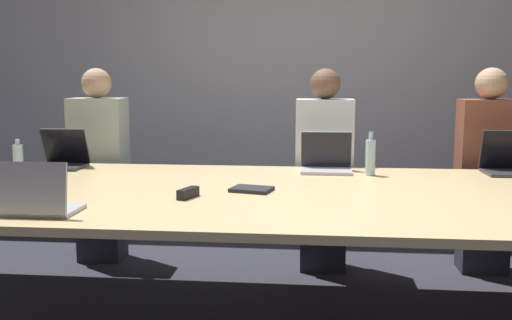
{
  "coord_description": "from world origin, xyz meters",
  "views": [
    {
      "loc": [
        0.1,
        -2.98,
        1.37
      ],
      "look_at": [
        -0.22,
        0.1,
        0.93
      ],
      "focal_mm": 40.0,
      "sensor_mm": 36.0,
      "label": 1
    }
  ],
  "objects_px": {
    "person_far_right": "(486,174)",
    "laptop_near_left": "(34,199)",
    "stapler": "(188,193)",
    "laptop_far_center": "(326,160)",
    "person_far_center": "(324,173)",
    "laptop_far_left": "(63,156)",
    "laptop_far_right": "(512,161)",
    "bottle_far_center": "(370,157)",
    "person_far_left": "(100,168)",
    "bottle_far_left": "(18,157)"
  },
  "relations": [
    {
      "from": "person_far_center",
      "to": "stapler",
      "type": "height_order",
      "value": "person_far_center"
    },
    {
      "from": "person_far_center",
      "to": "laptop_far_left",
      "type": "bearing_deg",
      "value": -167.49
    },
    {
      "from": "bottle_far_center",
      "to": "person_far_right",
      "type": "bearing_deg",
      "value": 33.31
    },
    {
      "from": "person_far_left",
      "to": "laptop_far_left",
      "type": "bearing_deg",
      "value": -100.44
    },
    {
      "from": "bottle_far_center",
      "to": "laptop_far_left",
      "type": "xyz_separation_m",
      "value": [
        -2.02,
        0.11,
        -0.04
      ]
    },
    {
      "from": "laptop_far_center",
      "to": "laptop_near_left",
      "type": "height_order",
      "value": "laptop_far_center"
    },
    {
      "from": "person_far_center",
      "to": "person_far_right",
      "type": "relative_size",
      "value": 1.0
    },
    {
      "from": "bottle_far_center",
      "to": "bottle_far_left",
      "type": "xyz_separation_m",
      "value": [
        -2.25,
        -0.06,
        -0.03
      ]
    },
    {
      "from": "laptop_far_left",
      "to": "person_far_left",
      "type": "distance_m",
      "value": 0.47
    },
    {
      "from": "laptop_far_center",
      "to": "bottle_far_center",
      "type": "distance_m",
      "value": 0.3
    },
    {
      "from": "bottle_far_center",
      "to": "bottle_far_left",
      "type": "bearing_deg",
      "value": -178.41
    },
    {
      "from": "bottle_far_left",
      "to": "laptop_near_left",
      "type": "bearing_deg",
      "value": -58.93
    },
    {
      "from": "person_far_center",
      "to": "laptop_far_right",
      "type": "bearing_deg",
      "value": -15.93
    },
    {
      "from": "person_far_right",
      "to": "bottle_far_left",
      "type": "bearing_deg",
      "value": -168.57
    },
    {
      "from": "laptop_far_center",
      "to": "bottle_far_left",
      "type": "relative_size",
      "value": 1.58
    },
    {
      "from": "person_far_center",
      "to": "stapler",
      "type": "bearing_deg",
      "value": -118.83
    },
    {
      "from": "person_far_left",
      "to": "laptop_near_left",
      "type": "height_order",
      "value": "person_far_left"
    },
    {
      "from": "laptop_far_right",
      "to": "person_far_right",
      "type": "bearing_deg",
      "value": 94.78
    },
    {
      "from": "laptop_far_left",
      "to": "bottle_far_center",
      "type": "bearing_deg",
      "value": -3.02
    },
    {
      "from": "bottle_far_left",
      "to": "stapler",
      "type": "bearing_deg",
      "value": -29.12
    },
    {
      "from": "bottle_far_left",
      "to": "laptop_far_left",
      "type": "bearing_deg",
      "value": 37.11
    },
    {
      "from": "person_far_left",
      "to": "bottle_far_left",
      "type": "relative_size",
      "value": 6.97
    },
    {
      "from": "laptop_far_center",
      "to": "person_far_center",
      "type": "height_order",
      "value": "person_far_center"
    },
    {
      "from": "bottle_far_left",
      "to": "laptop_near_left",
      "type": "distance_m",
      "value": 1.32
    },
    {
      "from": "laptop_far_right",
      "to": "laptop_near_left",
      "type": "relative_size",
      "value": 1.03
    },
    {
      "from": "laptop_far_left",
      "to": "stapler",
      "type": "height_order",
      "value": "laptop_far_left"
    },
    {
      "from": "bottle_far_center",
      "to": "laptop_far_left",
      "type": "distance_m",
      "value": 2.03
    },
    {
      "from": "person_far_center",
      "to": "laptop_near_left",
      "type": "relative_size",
      "value": 4.1
    },
    {
      "from": "bottle_far_left",
      "to": "stapler",
      "type": "xyz_separation_m",
      "value": [
        1.27,
        -0.71,
        -0.06
      ]
    },
    {
      "from": "bottle_far_center",
      "to": "laptop_near_left",
      "type": "bearing_deg",
      "value": -142.67
    },
    {
      "from": "person_far_right",
      "to": "laptop_near_left",
      "type": "xyz_separation_m",
      "value": [
        -2.43,
        -1.76,
        0.14
      ]
    },
    {
      "from": "bottle_far_left",
      "to": "bottle_far_center",
      "type": "bearing_deg",
      "value": 1.59
    },
    {
      "from": "laptop_far_right",
      "to": "person_far_left",
      "type": "height_order",
      "value": "person_far_left"
    },
    {
      "from": "person_far_center",
      "to": "laptop_far_left",
      "type": "xyz_separation_m",
      "value": [
        -1.75,
        -0.39,
        0.15
      ]
    },
    {
      "from": "stapler",
      "to": "laptop_far_center",
      "type": "bearing_deg",
      "value": 71.03
    },
    {
      "from": "stapler",
      "to": "bottle_far_center",
      "type": "bearing_deg",
      "value": 57.55
    },
    {
      "from": "laptop_far_left",
      "to": "bottle_far_left",
      "type": "height_order",
      "value": "laptop_far_left"
    },
    {
      "from": "person_far_center",
      "to": "stapler",
      "type": "relative_size",
      "value": 9.21
    },
    {
      "from": "person_far_center",
      "to": "person_far_right",
      "type": "xyz_separation_m",
      "value": [
        1.14,
        0.07,
        0.0
      ]
    },
    {
      "from": "laptop_far_left",
      "to": "bottle_far_left",
      "type": "relative_size",
      "value": 1.48
    },
    {
      "from": "person_far_left",
      "to": "bottle_far_left",
      "type": "height_order",
      "value": "person_far_left"
    },
    {
      "from": "laptop_far_right",
      "to": "laptop_far_left",
      "type": "distance_m",
      "value": 2.92
    },
    {
      "from": "laptop_far_left",
      "to": "stapler",
      "type": "relative_size",
      "value": 1.96
    },
    {
      "from": "person_far_right",
      "to": "person_far_left",
      "type": "xyz_separation_m",
      "value": [
        -2.8,
        -0.02,
        0.0
      ]
    },
    {
      "from": "laptop_far_right",
      "to": "laptop_far_left",
      "type": "relative_size",
      "value": 1.18
    },
    {
      "from": "laptop_far_center",
      "to": "person_far_left",
      "type": "bearing_deg",
      "value": 166.01
    },
    {
      "from": "laptop_near_left",
      "to": "person_far_left",
      "type": "bearing_deg",
      "value": -77.76
    },
    {
      "from": "person_far_left",
      "to": "person_far_center",
      "type": "bearing_deg",
      "value": -1.71
    },
    {
      "from": "laptop_far_left",
      "to": "person_far_left",
      "type": "relative_size",
      "value": 0.21
    },
    {
      "from": "person_far_right",
      "to": "bottle_far_left",
      "type": "relative_size",
      "value": 6.97
    }
  ]
}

